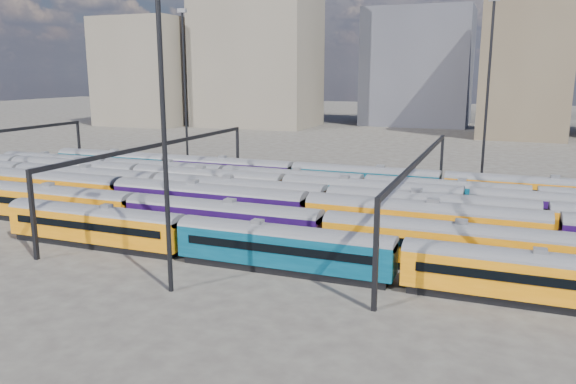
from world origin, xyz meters
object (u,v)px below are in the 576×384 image
(rake_2, at_px, (308,209))
(rake_1, at_px, (222,217))
(rake_0, at_px, (536,272))
(mast_2, at_px, (163,103))

(rake_2, bearing_deg, rake_1, -144.01)
(rake_1, height_order, rake_2, rake_2)
(rake_0, distance_m, rake_2, 22.66)
(rake_2, height_order, mast_2, mast_2)
(mast_2, bearing_deg, rake_0, 15.48)
(rake_0, relative_size, rake_2, 0.71)
(rake_0, relative_size, mast_2, 3.68)
(rake_0, height_order, rake_2, rake_2)
(rake_0, distance_m, mast_2, 28.64)
(rake_0, xyz_separation_m, rake_2, (-20.33, 10.00, 0.44))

